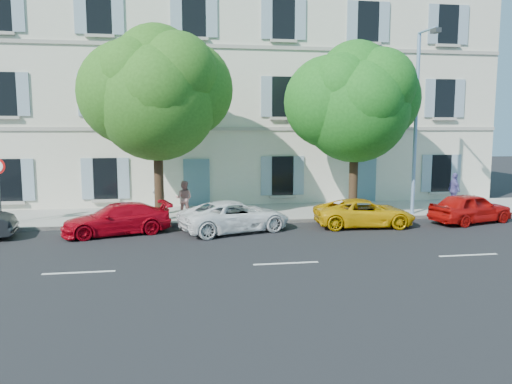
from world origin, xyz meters
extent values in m
plane|color=black|center=(0.00, 0.00, 0.00)|extent=(90.00, 90.00, 0.00)
cube|color=#A09E96|center=(0.00, 4.45, 0.07)|extent=(36.00, 4.50, 0.15)
cube|color=#9E998E|center=(0.00, 2.28, 0.08)|extent=(36.00, 0.16, 0.16)
cube|color=beige|center=(0.00, 10.20, 6.00)|extent=(28.00, 7.00, 12.00)
imported|color=#A90413|center=(-5.50, 1.09, 0.59)|extent=(4.37, 2.67, 1.18)
imported|color=white|center=(-0.96, 0.86, 0.61)|extent=(4.79, 3.27, 1.22)
imported|color=#DAA109|center=(4.42, 0.98, 0.57)|extent=(4.22, 2.16, 1.14)
imported|color=#B10D0A|center=(9.21, 1.01, 0.65)|extent=(4.06, 2.51, 1.29)
cylinder|color=#3A2819|center=(-3.93, 2.92, 1.73)|extent=(0.40, 0.40, 3.17)
ellipsoid|color=#357A1F|center=(-3.93, 2.92, 5.22)|extent=(5.07, 5.07, 5.57)
cylinder|color=#3A2819|center=(4.67, 3.00, 1.63)|extent=(0.39, 0.39, 2.96)
ellipsoid|color=#237B1F|center=(4.67, 3.00, 4.92)|extent=(4.81, 4.81, 5.29)
cylinder|color=#383A3D|center=(-10.17, 2.73, 1.30)|extent=(0.06, 0.06, 2.30)
cylinder|color=#7293BF|center=(7.45, 2.78, 4.16)|extent=(0.16, 0.16, 8.02)
cylinder|color=#7293BF|center=(7.45, 2.08, 8.17)|extent=(0.17, 1.41, 0.10)
cube|color=#383A3D|center=(7.45, 1.38, 8.02)|extent=(0.27, 0.46, 0.18)
imported|color=silver|center=(-4.01, 4.46, 0.94)|extent=(0.59, 0.41, 1.58)
imported|color=tan|center=(-2.88, 3.85, 0.93)|extent=(0.90, 0.79, 1.57)
imported|color=#5C559C|center=(10.34, 4.19, 1.00)|extent=(0.47, 1.01, 1.69)
camera|label=1|loc=(-3.25, -18.31, 4.10)|focal=35.00mm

